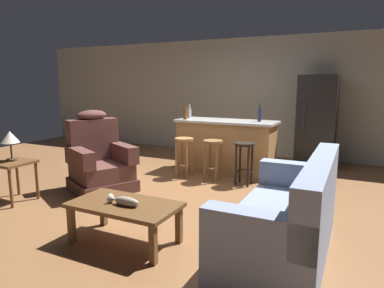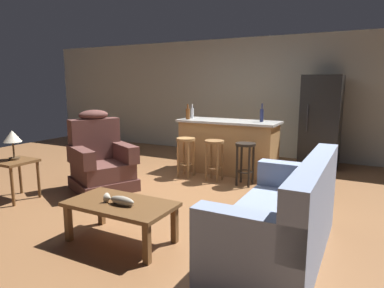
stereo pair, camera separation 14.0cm
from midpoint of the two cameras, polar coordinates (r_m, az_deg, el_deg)
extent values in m
plane|color=brown|center=(5.15, -0.60, -8.04)|extent=(12.00, 12.00, 0.00)
cube|color=#B2B2A3|center=(7.82, 9.92, 7.71)|extent=(12.00, 0.05, 2.60)
cube|color=brown|center=(3.56, -12.32, -9.90)|extent=(1.10, 0.60, 0.04)
cube|color=brown|center=(3.79, -20.48, -12.48)|extent=(0.06, 0.06, 0.38)
cube|color=brown|center=(3.19, -7.80, -16.27)|extent=(0.06, 0.06, 0.38)
cube|color=brown|center=(4.10, -15.53, -10.44)|extent=(0.06, 0.06, 0.38)
cube|color=brown|center=(3.56, -3.35, -13.30)|extent=(0.06, 0.06, 0.38)
cube|color=#4C3823|center=(3.47, -11.99, -9.95)|extent=(0.22, 0.07, 0.01)
ellipsoid|color=#9E937F|center=(3.46, -12.01, -9.34)|extent=(0.28, 0.09, 0.09)
cone|color=#9E937F|center=(3.56, -14.19, -8.85)|extent=(0.06, 0.10, 0.10)
cube|color=#8493B2|center=(3.50, 13.28, -15.64)|extent=(0.85, 1.91, 0.20)
cube|color=#8493B2|center=(3.41, 13.42, -12.45)|extent=(0.85, 1.91, 0.22)
cube|color=#8493B2|center=(3.24, 19.25, -7.01)|extent=(0.21, 1.90, 0.52)
cube|color=#8493B2|center=(2.56, 9.33, -14.12)|extent=(0.84, 0.21, 0.28)
cube|color=#8493B2|center=(4.13, 16.17, -4.95)|extent=(0.84, 0.21, 0.28)
cube|color=brown|center=(5.43, -15.42, -6.48)|extent=(1.13, 1.13, 0.18)
cube|color=brown|center=(5.37, -15.52, -4.33)|extent=(1.05, 1.03, 0.24)
cube|color=brown|center=(5.56, -16.87, 0.71)|extent=(0.55, 0.78, 0.64)
ellipsoid|color=brown|center=(5.51, -17.07, 4.61)|extent=(0.44, 0.53, 0.16)
cube|color=brown|center=(5.42, -12.33, -1.35)|extent=(0.79, 0.52, 0.26)
cube|color=brown|center=(5.19, -18.96, -2.18)|extent=(0.79, 0.52, 0.26)
cube|color=brown|center=(5.27, -28.42, -2.76)|extent=(0.48, 0.48, 0.04)
cylinder|color=brown|center=(5.07, -28.68, -6.53)|extent=(0.04, 0.04, 0.52)
cylinder|color=brown|center=(5.60, -27.70, -4.94)|extent=(0.04, 0.04, 0.52)
cylinder|color=brown|center=(5.29, -25.14, -5.57)|extent=(0.04, 0.04, 0.52)
cylinder|color=#4C3823|center=(5.31, -28.47, -2.32)|extent=(0.14, 0.14, 0.03)
cylinder|color=#4C3823|center=(5.28, -28.59, -1.00)|extent=(0.02, 0.02, 0.22)
cone|color=beige|center=(5.25, -28.76, 1.04)|extent=(0.24, 0.24, 0.16)
cube|color=#AD7F4C|center=(6.24, 5.02, -0.56)|extent=(1.71, 0.63, 0.91)
cube|color=silver|center=(6.17, 5.09, 3.78)|extent=(1.80, 0.70, 0.04)
cylinder|color=#A87A47|center=(5.86, -2.02, 0.81)|extent=(0.32, 0.32, 0.04)
torus|color=#A87A47|center=(5.94, -1.99, -3.38)|extent=(0.23, 0.23, 0.02)
cylinder|color=#A87A47|center=(5.88, -3.32, -2.53)|extent=(0.04, 0.04, 0.64)
cylinder|color=#A87A47|center=(5.79, -1.59, -2.73)|extent=(0.04, 0.04, 0.64)
cylinder|color=#A87A47|center=(6.05, -2.38, -2.16)|extent=(0.04, 0.04, 0.64)
cylinder|color=#A87A47|center=(5.96, -0.69, -2.35)|extent=(0.04, 0.04, 0.64)
cylinder|color=olive|center=(5.63, 2.81, 0.42)|extent=(0.32, 0.32, 0.04)
torus|color=olive|center=(5.72, 2.78, -3.93)|extent=(0.23, 0.23, 0.02)
cylinder|color=olive|center=(5.64, 1.44, -3.06)|extent=(0.04, 0.04, 0.64)
cylinder|color=olive|center=(5.56, 3.31, -3.27)|extent=(0.04, 0.04, 0.64)
cylinder|color=olive|center=(5.82, 2.28, -2.66)|extent=(0.04, 0.04, 0.64)
cylinder|color=olive|center=(5.74, 4.10, -2.85)|extent=(0.04, 0.04, 0.64)
cylinder|color=black|center=(5.44, 8.02, -0.01)|extent=(0.32, 0.32, 0.04)
torus|color=black|center=(5.53, 7.91, -4.50)|extent=(0.23, 0.23, 0.02)
cylinder|color=black|center=(5.44, 6.60, -3.62)|extent=(0.04, 0.04, 0.64)
cylinder|color=black|center=(5.38, 8.60, -3.82)|extent=(0.04, 0.04, 0.64)
cylinder|color=black|center=(5.63, 7.29, -3.18)|extent=(0.04, 0.04, 0.64)
cylinder|color=black|center=(5.57, 9.24, -3.37)|extent=(0.04, 0.04, 0.64)
cube|color=black|center=(7.00, 19.55, 3.57)|extent=(0.70, 0.66, 1.76)
cylinder|color=#333338|center=(6.67, 17.58, 4.15)|extent=(0.02, 0.02, 0.50)
cylinder|color=#23284C|center=(6.01, 10.53, 4.73)|extent=(0.06, 0.06, 0.22)
cylinder|color=#23284C|center=(6.00, 10.58, 6.23)|extent=(0.02, 0.02, 0.09)
cylinder|color=silver|center=(6.54, -1.02, 5.16)|extent=(0.06, 0.06, 0.18)
cylinder|color=silver|center=(6.53, -1.02, 6.31)|extent=(0.02, 0.02, 0.08)
cylinder|color=brown|center=(6.30, -1.75, 5.02)|extent=(0.08, 0.08, 0.19)
cylinder|color=brown|center=(6.29, -1.76, 6.28)|extent=(0.03, 0.03, 0.08)
camera|label=1|loc=(0.07, -90.83, -0.15)|focal=32.00mm
camera|label=2|loc=(0.07, 89.17, 0.15)|focal=32.00mm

